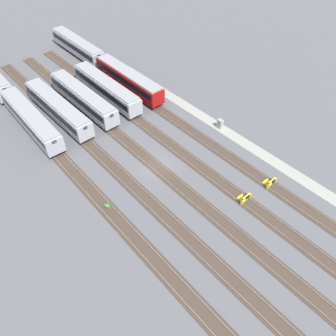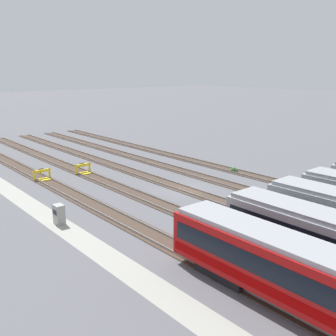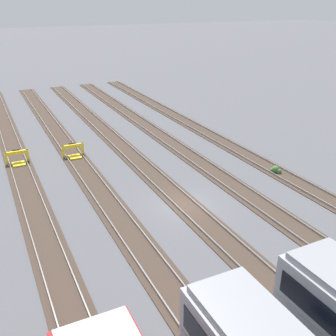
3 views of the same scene
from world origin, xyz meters
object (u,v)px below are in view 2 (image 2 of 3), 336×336
weed_clump (234,170)px  electrical_cabinet (59,214)px  bumper_stop_nearest_track (43,175)px  bumper_stop_near_inner_track (84,169)px  subway_car_front_row_left_inner (315,281)px

weed_clump → electrical_cabinet: bearing=-85.3°
bumper_stop_nearest_track → bumper_stop_near_inner_track: same height
electrical_cabinet → bumper_stop_near_inner_track: bearing=144.6°
subway_car_front_row_left_inner → bumper_stop_near_inner_track: 33.13m
electrical_cabinet → weed_clump: bearing=94.7°
electrical_cabinet → weed_clump: size_ratio=1.74×
bumper_stop_near_inner_track → weed_clump: size_ratio=2.18×
subway_car_front_row_left_inner → bumper_stop_nearest_track: (-33.21, 0.05, -1.53)m
bumper_stop_nearest_track → subway_car_front_row_left_inner: bearing=-0.1°
subway_car_front_row_left_inner → weed_clump: subway_car_front_row_left_inner is taller
bumper_stop_near_inner_track → weed_clump: bearing=52.8°
subway_car_front_row_left_inner → bumper_stop_near_inner_track: subway_car_front_row_left_inner is taller
electrical_cabinet → subway_car_front_row_left_inner: bearing=12.0°
bumper_stop_near_inner_track → bumper_stop_nearest_track: bearing=-95.7°
subway_car_front_row_left_inner → bumper_stop_near_inner_track: bearing=171.5°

